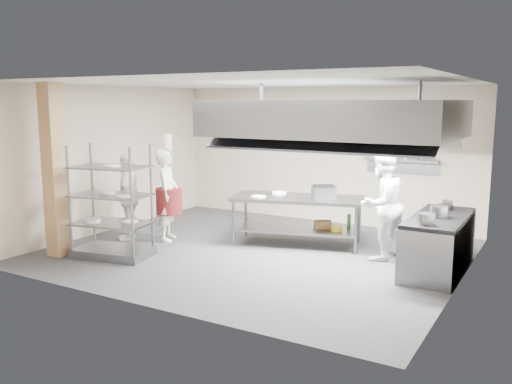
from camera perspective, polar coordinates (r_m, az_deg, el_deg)
The scene contains 23 objects.
floor at distance 9.82m, azimuth -0.11°, elevation -6.32°, with size 7.00×7.00×0.00m, color #2B2B2D.
ceiling at distance 9.46m, azimuth -0.11°, elevation 11.45°, with size 7.00×7.00×0.00m, color silver.
wall_back at distance 12.20m, azimuth 7.01°, elevation 3.88°, with size 7.00×7.00×0.00m, color #BEAD97.
wall_left at distance 11.67m, azimuth -15.16°, elevation 3.37°, with size 6.00×6.00×0.00m, color #BEAD97.
wall_right at distance 8.35m, azimuth 21.14°, elevation 0.75°, with size 6.00×6.00×0.00m, color #BEAD97.
column at distance 9.96m, azimuth -20.46°, elevation 2.11°, with size 0.30×0.30×3.00m, color tan.
exhaust_hood at distance 9.24m, azimuth 8.20°, elevation 7.68°, with size 4.00×2.50×0.60m, color slate.
hood_strip_a at distance 9.63m, azimuth 3.16°, elevation 5.93°, with size 1.60×0.12×0.04m, color white.
hood_strip_b at distance 8.96m, azimuth 13.52°, elevation 5.42°, with size 1.60×0.12×0.04m, color white.
wall_shelf at distance 11.46m, azimuth 15.01°, elevation 3.27°, with size 1.50×0.28×0.04m, color slate.
island at distance 10.29m, azimuth 4.35°, elevation -3.00°, with size 2.42×1.01×0.91m, color slate, non-canonical shape.
island_worktop at distance 10.21m, azimuth 4.38°, elevation -0.67°, with size 2.42×1.01×0.06m, color slate.
island_undershelf at distance 10.32m, azimuth 4.34°, elevation -3.84°, with size 2.23×0.91×0.04m, color slate.
pass_rack at distance 9.65m, azimuth -15.00°, elevation -0.97°, with size 1.30×0.76×1.95m, color slate, non-canonical shape.
cooking_range at distance 9.11m, azimuth 18.62°, elevation -5.35°, with size 0.80×2.00×0.84m, color gray.
range_top at distance 9.01m, azimuth 18.78°, elevation -2.58°, with size 0.78×1.96×0.06m, color black.
chef_head at distance 10.60m, azimuth -9.31°, elevation -0.30°, with size 0.65×0.43×1.79m, color white.
chef_line at distance 9.45m, azimuth 13.06°, elevation -1.29°, with size 0.92×0.72×1.90m, color silver.
chef_plating at distance 10.83m, azimuth -13.25°, elevation -0.48°, with size 0.99×0.41×1.70m, color silver.
griddle at distance 10.19m, azimuth 7.16°, elevation 0.02°, with size 0.42×0.33×0.21m, color slate.
wicker_basket at distance 10.30m, azimuth 7.06°, elevation -3.41°, with size 0.32×0.22×0.14m, color olive.
stockpot at distance 8.87m, azimuth 18.70°, elevation -1.96°, with size 0.27×0.27×0.18m, color gray.
plate_stack at distance 9.72m, azimuth -14.91°, elevation -3.02°, with size 0.28×0.28×0.05m, color white.
Camera 1 is at (4.75, -8.17, 2.67)m, focal length 38.00 mm.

